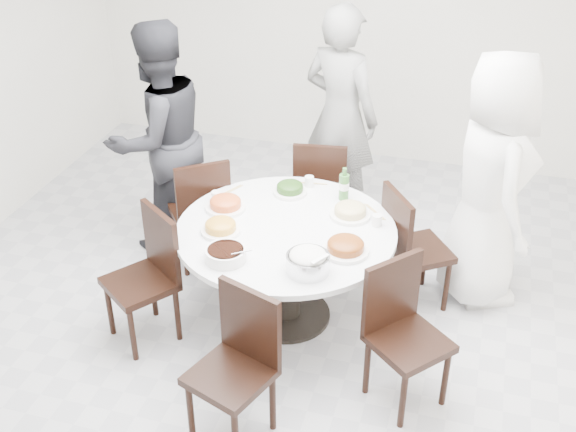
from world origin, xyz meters
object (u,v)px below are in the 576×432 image
(dining_table, at_px, (286,274))
(chair_nw, at_px, (199,209))
(diner_right, at_px, (491,182))
(chair_ne, at_px, (418,248))
(diner_left, at_px, (159,138))
(chair_sw, at_px, (139,281))
(rice_bowl, at_px, (308,263))
(diner_middle, at_px, (340,116))
(soup_bowl, at_px, (226,254))
(chair_se, at_px, (409,340))
(beverage_bottle, at_px, (344,184))
(chair_s, at_px, (230,373))
(chair_n, at_px, (321,188))

(dining_table, bearing_deg, chair_nw, 149.22)
(diner_right, bearing_deg, chair_ne, 100.59)
(diner_left, bearing_deg, chair_sw, 48.50)
(chair_ne, relative_size, rice_bowl, 3.50)
(dining_table, distance_m, diner_middle, 1.62)
(dining_table, distance_m, diner_left, 1.55)
(diner_left, height_order, soup_bowl, diner_left)
(chair_ne, bearing_deg, diner_middle, 2.51)
(chair_nw, xyz_separation_m, chair_se, (1.80, -1.09, 0.00))
(diner_right, height_order, diner_left, diner_right)
(dining_table, xyz_separation_m, beverage_bottle, (0.29, 0.50, 0.50))
(chair_s, height_order, chair_se, same)
(diner_middle, height_order, rice_bowl, diner_middle)
(chair_n, xyz_separation_m, chair_nw, (-0.84, -0.59, 0.00))
(chair_s, height_order, diner_left, diner_left)
(chair_s, relative_size, chair_se, 1.00)
(chair_nw, height_order, chair_se, same)
(chair_sw, xyz_separation_m, soup_bowl, (0.62, 0.02, 0.32))
(dining_table, distance_m, diner_right, 1.57)
(beverage_bottle, bearing_deg, chair_s, -99.79)
(beverage_bottle, bearing_deg, soup_bowl, -119.61)
(chair_sw, bearing_deg, chair_ne, 63.89)
(diner_right, xyz_separation_m, soup_bowl, (-1.55, -1.16, -0.15))
(diner_right, bearing_deg, chair_n, 51.49)
(chair_n, relative_size, chair_nw, 1.00)
(chair_n, bearing_deg, diner_right, 155.07)
(rice_bowl, bearing_deg, dining_table, 121.42)
(diner_right, bearing_deg, chair_s, 123.67)
(diner_left, bearing_deg, chair_nw, 93.45)
(diner_left, bearing_deg, diner_middle, 153.25)
(chair_nw, relative_size, rice_bowl, 3.50)
(chair_sw, bearing_deg, dining_table, 64.98)
(chair_ne, xyz_separation_m, chair_n, (-0.88, 0.67, 0.00))
(chair_n, relative_size, soup_bowl, 3.64)
(chair_nw, height_order, rice_bowl, chair_nw)
(chair_sw, height_order, chair_se, same)
(chair_se, distance_m, rice_bowl, 0.76)
(diner_middle, distance_m, diner_left, 1.51)
(chair_nw, height_order, beverage_bottle, beverage_bottle)
(dining_table, bearing_deg, diner_middle, 88.75)
(chair_n, height_order, beverage_bottle, beverage_bottle)
(chair_n, xyz_separation_m, soup_bowl, (-0.24, -1.56, 0.32))
(chair_s, height_order, diner_middle, diner_middle)
(chair_n, bearing_deg, diner_left, 9.30)
(chair_sw, xyz_separation_m, beverage_bottle, (1.17, 0.99, 0.40))
(chair_sw, distance_m, rice_bowl, 1.20)
(diner_middle, distance_m, soup_bowl, 2.00)
(rice_bowl, height_order, soup_bowl, rice_bowl)
(chair_n, relative_size, chair_se, 1.00)
(chair_nw, relative_size, beverage_bottle, 3.79)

